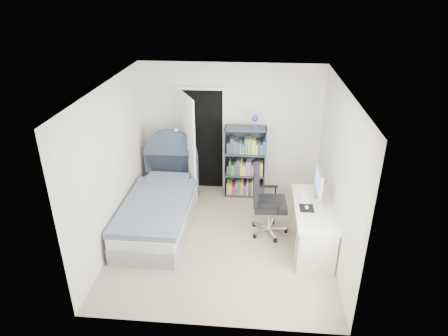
# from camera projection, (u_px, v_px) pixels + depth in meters

# --- Properties ---
(room_shell) EXTENTS (3.50, 3.70, 2.60)m
(room_shell) POSITION_uv_depth(u_px,v_px,m) (222.00, 170.00, 5.97)
(room_shell) COLOR gray
(room_shell) RESTS_ON ground
(door) EXTENTS (0.92, 0.75, 2.06)m
(door) POSITION_uv_depth(u_px,v_px,m) (193.00, 143.00, 7.50)
(door) COLOR black
(door) RESTS_ON ground
(bed) EXTENTS (1.09, 2.24, 1.37)m
(bed) POSITION_uv_depth(u_px,v_px,m) (160.00, 208.00, 6.78)
(bed) COLOR gray
(bed) RESTS_ON ground
(nightstand) EXTENTS (0.42, 0.42, 0.62)m
(nightstand) POSITION_uv_depth(u_px,v_px,m) (173.00, 171.00, 7.85)
(nightstand) COLOR tan
(nightstand) RESTS_ON ground
(floor_lamp) EXTENTS (0.20, 0.20, 1.41)m
(floor_lamp) POSITION_uv_depth(u_px,v_px,m) (176.00, 169.00, 7.56)
(floor_lamp) COLOR silver
(floor_lamp) RESTS_ON ground
(bookcase) EXTENTS (0.78, 0.33, 1.64)m
(bookcase) POSITION_uv_depth(u_px,v_px,m) (245.00, 165.00, 7.58)
(bookcase) COLOR #353F48
(bookcase) RESTS_ON ground
(desk) EXTENTS (0.59, 1.47, 1.20)m
(desk) POSITION_uv_depth(u_px,v_px,m) (312.00, 224.00, 6.19)
(desk) COLOR beige
(desk) RESTS_ON ground
(office_chair) EXTENTS (0.61, 0.63, 1.19)m
(office_chair) POSITION_uv_depth(u_px,v_px,m) (264.00, 198.00, 6.41)
(office_chair) COLOR silver
(office_chair) RESTS_ON ground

